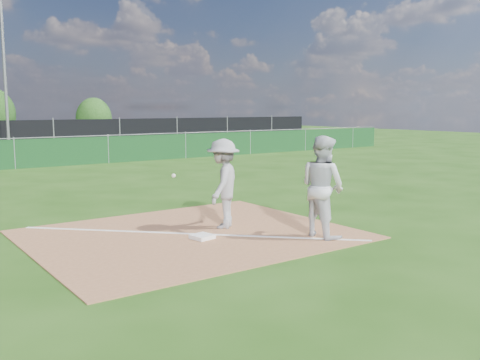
{
  "coord_description": "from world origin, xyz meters",
  "views": [
    {
      "loc": [
        -5.24,
        -7.93,
        2.5
      ],
      "look_at": [
        1.21,
        1.0,
        1.0
      ],
      "focal_mm": 40.0,
      "sensor_mm": 36.0,
      "label": 1
    }
  ],
  "objects_px": {
    "runner": "(322,187)",
    "tree_right": "(94,118)",
    "first_base": "(202,237)",
    "play_at_first": "(223,184)",
    "light_pole": "(5,79)",
    "car_right": "(17,137)"
  },
  "relations": [
    {
      "from": "runner",
      "to": "tree_right",
      "type": "distance_m",
      "value": 34.2
    },
    {
      "from": "first_base",
      "to": "car_right",
      "type": "xyz_separation_m",
      "value": [
        3.11,
        27.14,
        0.56
      ]
    },
    {
      "from": "first_base",
      "to": "runner",
      "type": "xyz_separation_m",
      "value": [
        2.02,
        -1.15,
        0.93
      ]
    },
    {
      "from": "car_right",
      "to": "tree_right",
      "type": "relative_size",
      "value": 1.3
    },
    {
      "from": "play_at_first",
      "to": "car_right",
      "type": "distance_m",
      "value": 26.67
    },
    {
      "from": "first_base",
      "to": "runner",
      "type": "height_order",
      "value": "runner"
    },
    {
      "from": "light_pole",
      "to": "play_at_first",
      "type": "distance_m",
      "value": 21.81
    },
    {
      "from": "play_at_first",
      "to": "car_right",
      "type": "relative_size",
      "value": 0.44
    },
    {
      "from": "light_pole",
      "to": "runner",
      "type": "height_order",
      "value": "light_pole"
    },
    {
      "from": "first_base",
      "to": "tree_right",
      "type": "relative_size",
      "value": 0.11
    },
    {
      "from": "light_pole",
      "to": "first_base",
      "type": "xyz_separation_m",
      "value": [
        -1.51,
        -22.16,
        -3.94
      ]
    },
    {
      "from": "first_base",
      "to": "play_at_first",
      "type": "height_order",
      "value": "play_at_first"
    },
    {
      "from": "runner",
      "to": "tree_right",
      "type": "height_order",
      "value": "tree_right"
    },
    {
      "from": "light_pole",
      "to": "car_right",
      "type": "distance_m",
      "value": 6.23
    },
    {
      "from": "light_pole",
      "to": "runner",
      "type": "distance_m",
      "value": 23.51
    },
    {
      "from": "light_pole",
      "to": "first_base",
      "type": "bearing_deg",
      "value": -93.89
    },
    {
      "from": "light_pole",
      "to": "play_at_first",
      "type": "bearing_deg",
      "value": -91.69
    },
    {
      "from": "light_pole",
      "to": "first_base",
      "type": "relative_size",
      "value": 21.74
    },
    {
      "from": "car_right",
      "to": "light_pole",
      "type": "bearing_deg",
      "value": 169.65
    },
    {
      "from": "light_pole",
      "to": "play_at_first",
      "type": "height_order",
      "value": "light_pole"
    },
    {
      "from": "light_pole",
      "to": "play_at_first",
      "type": "xyz_separation_m",
      "value": [
        -0.64,
        -21.59,
        -3.06
      ]
    },
    {
      "from": "runner",
      "to": "play_at_first",
      "type": "bearing_deg",
      "value": 32.76
    }
  ]
}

